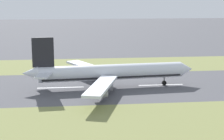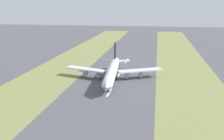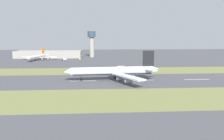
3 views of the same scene
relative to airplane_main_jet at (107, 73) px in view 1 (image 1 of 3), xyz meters
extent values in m
plane|color=#4C4C51|center=(-2.39, -0.37, -6.02)|extent=(800.00, 800.00, 0.00)
cube|color=olive|center=(-47.39, -0.37, -6.02)|extent=(40.00, 600.00, 0.01)
cube|color=olive|center=(42.61, -0.37, -6.02)|extent=(40.00, 600.00, 0.01)
cube|color=silver|center=(-2.39, -18.10, -6.01)|extent=(1.20, 18.00, 0.01)
cube|color=silver|center=(-2.39, 21.90, -6.01)|extent=(1.20, 18.00, 0.01)
cylinder|color=silver|center=(-0.16, 1.90, 0.18)|extent=(10.64, 56.31, 6.00)
cone|color=silver|center=(-2.70, 32.29, 0.18)|extent=(6.28, 5.47, 5.88)
cone|color=silver|center=(2.42, -28.99, 0.98)|extent=(5.58, 6.40, 5.10)
cube|color=black|center=(-0.16, 1.90, -1.47)|extent=(10.15, 54.05, 0.70)
cube|color=silver|center=(-17.00, -6.75, -0.72)|extent=(28.59, 18.42, 0.90)
cube|color=silver|center=(17.88, -3.84, -0.72)|extent=(29.48, 14.32, 0.90)
cylinder|color=#93939E|center=(-8.79, -2.84, -3.17)|extent=(3.59, 5.05, 3.20)
cylinder|color=#93939E|center=(-17.47, -7.07, -3.17)|extent=(3.59, 5.05, 3.20)
cylinder|color=#93939E|center=(9.14, -1.34, -3.17)|extent=(3.59, 5.05, 3.20)
cylinder|color=#93939E|center=(18.40, -4.08, -3.17)|extent=(3.59, 5.05, 3.20)
cube|color=black|center=(2.00, -24.01, 8.68)|extent=(1.46, 8.04, 11.00)
cube|color=silver|center=(-3.48, -24.47, 1.18)|extent=(10.92, 7.93, 0.60)
cube|color=silver|center=(7.48, -23.55, 1.18)|extent=(10.74, 6.57, 0.60)
cylinder|color=#59595E|center=(-1.93, 23.10, -3.52)|extent=(0.50, 0.50, 3.20)
cylinder|color=black|center=(-1.93, 23.10, -5.12)|extent=(1.05, 1.87, 1.80)
cylinder|color=#59595E|center=(-2.50, -1.31, -3.52)|extent=(0.50, 0.50, 3.20)
cylinder|color=black|center=(-2.50, -1.31, -5.12)|extent=(1.05, 1.87, 1.80)
cylinder|color=#59595E|center=(2.68, -0.87, -3.52)|extent=(0.50, 0.50, 3.20)
cylinder|color=black|center=(2.68, -0.87, -5.12)|extent=(1.05, 1.87, 1.80)
camera|label=1|loc=(140.42, -13.77, 29.95)|focal=60.00mm
camera|label=2|loc=(-26.89, 156.77, 41.18)|focal=42.00mm
camera|label=3|loc=(-149.29, 11.72, 23.10)|focal=35.00mm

